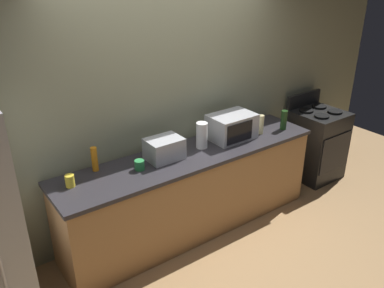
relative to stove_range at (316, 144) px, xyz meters
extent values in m
plane|color=#A87F51|center=(-2.00, -0.40, -0.46)|extent=(8.00, 8.00, 0.00)
cube|color=gray|center=(-2.00, 0.41, 0.89)|extent=(6.40, 0.10, 2.70)
cube|color=#B27F4C|center=(-2.00, 0.00, -0.03)|extent=(2.80, 0.60, 0.86)
cube|color=#2D2B30|center=(-2.00, 0.00, 0.42)|extent=(2.84, 0.64, 0.04)
cube|color=black|center=(0.00, 0.00, -0.01)|extent=(0.60, 0.60, 0.90)
cube|color=black|center=(0.00, -0.30, -0.01)|extent=(0.55, 0.02, 0.48)
cube|color=black|center=(0.00, 0.28, 0.53)|extent=(0.60, 0.04, 0.18)
cylinder|color=black|center=(-0.13, -0.12, 0.45)|extent=(0.18, 0.18, 0.02)
cylinder|color=black|center=(0.13, -0.12, 0.45)|extent=(0.18, 0.18, 0.02)
cylinder|color=black|center=(-0.13, 0.12, 0.45)|extent=(0.18, 0.18, 0.02)
cylinder|color=black|center=(0.13, 0.12, 0.45)|extent=(0.18, 0.18, 0.02)
cube|color=#B7BABF|center=(-1.44, 0.05, 0.57)|extent=(0.48, 0.34, 0.27)
cube|color=black|center=(-1.48, -0.12, 0.57)|extent=(0.34, 0.01, 0.21)
cube|color=#B7BABF|center=(-2.29, 0.06, 0.54)|extent=(0.34, 0.26, 0.21)
cylinder|color=white|center=(-1.84, 0.05, 0.57)|extent=(0.12, 0.12, 0.27)
cylinder|color=orange|center=(-2.92, 0.23, 0.55)|extent=(0.06, 0.06, 0.23)
cylinder|color=beige|center=(-1.10, -0.04, 0.55)|extent=(0.07, 0.07, 0.21)
cylinder|color=#1E3F19|center=(-0.80, -0.10, 0.55)|extent=(0.07, 0.07, 0.22)
cylinder|color=#2D8C47|center=(-2.59, 0.01, 0.49)|extent=(0.09, 0.09, 0.09)
cylinder|color=yellow|center=(-3.21, 0.09, 0.49)|extent=(0.08, 0.08, 0.11)
camera|label=1|loc=(-4.11, -2.91, 2.21)|focal=37.66mm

